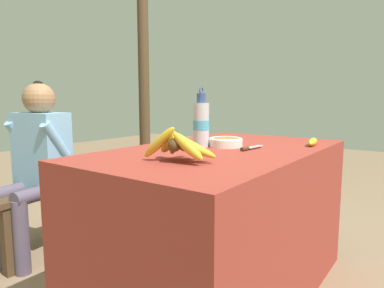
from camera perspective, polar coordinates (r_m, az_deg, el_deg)
market_counter at (r=1.86m, az=4.67°, el=-12.65°), size 1.48×0.87×0.77m
banana_bunch_ripe at (r=1.39m, az=-2.18°, el=-0.10°), size 0.21×0.32×0.16m
serving_bowl at (r=1.84m, az=5.64°, el=0.41°), size 0.18×0.18×0.05m
water_bottle at (r=1.82m, az=1.49°, el=3.42°), size 0.09×0.09×0.32m
loose_banana_front at (r=1.99m, az=19.47°, el=0.34°), size 0.19×0.07×0.04m
knife at (r=1.74m, az=9.45°, el=-0.65°), size 0.19×0.04×0.02m
wooden_bench at (r=2.67m, az=-17.83°, el=-7.18°), size 1.41×0.32×0.45m
seated_vendor at (r=2.38m, az=-24.53°, el=-1.91°), size 0.44×0.41×1.14m
banana_bunch_green at (r=2.90m, az=-11.27°, el=-2.87°), size 0.16×0.28×0.14m
support_post_far at (r=3.63m, az=-8.08°, el=13.28°), size 0.11×0.11×2.79m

